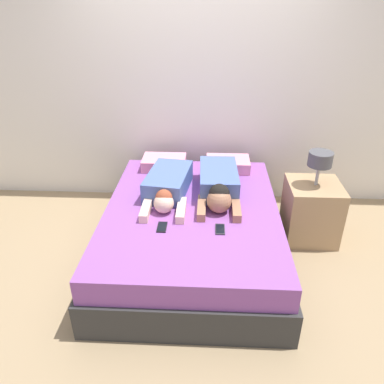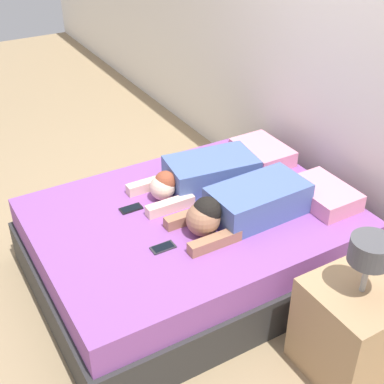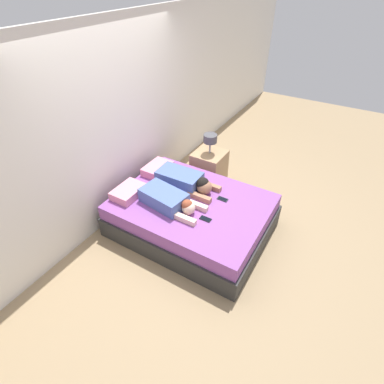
% 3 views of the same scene
% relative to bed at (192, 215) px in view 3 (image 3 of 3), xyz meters
% --- Properties ---
extents(ground_plane, '(12.00, 12.00, 0.00)m').
position_rel_bed_xyz_m(ground_plane, '(0.00, 0.00, -0.25)').
color(ground_plane, '#9E8460').
extents(wall_back, '(12.00, 0.06, 2.60)m').
position_rel_bed_xyz_m(wall_back, '(0.00, 1.17, 1.05)').
color(wall_back, white).
rests_on(wall_back, ground_plane).
extents(bed, '(1.55, 2.04, 0.50)m').
position_rel_bed_xyz_m(bed, '(0.00, 0.00, 0.00)').
color(bed, '#2D2D2D').
rests_on(bed, ground_plane).
extents(pillow_head_left, '(0.45, 0.31, 0.11)m').
position_rel_bed_xyz_m(pillow_head_left, '(-0.33, 0.80, 0.31)').
color(pillow_head_left, pink).
rests_on(pillow_head_left, bed).
extents(pillow_head_right, '(0.45, 0.31, 0.11)m').
position_rel_bed_xyz_m(pillow_head_right, '(0.33, 0.80, 0.31)').
color(pillow_head_right, pink).
rests_on(pillow_head_right, bed).
extents(person_left, '(0.43, 0.89, 0.20)m').
position_rel_bed_xyz_m(person_left, '(-0.23, 0.21, 0.35)').
color(person_left, '#4C66A5').
rests_on(person_left, bed).
extents(person_right, '(0.36, 0.90, 0.24)m').
position_rel_bed_xyz_m(person_right, '(0.23, 0.23, 0.36)').
color(person_right, '#4C66A5').
rests_on(person_right, bed).
extents(cell_phone_left, '(0.07, 0.15, 0.01)m').
position_rel_bed_xyz_m(cell_phone_left, '(-0.22, -0.33, 0.26)').
color(cell_phone_left, black).
rests_on(cell_phone_left, bed).
extents(cell_phone_right, '(0.07, 0.15, 0.01)m').
position_rel_bed_xyz_m(cell_phone_right, '(0.24, -0.34, 0.26)').
color(cell_phone_right, '#2D2D33').
rests_on(cell_phone_right, bed).
extents(nightstand, '(0.49, 0.49, 0.90)m').
position_rel_bed_xyz_m(nightstand, '(1.13, 0.34, 0.06)').
color(nightstand, tan).
rests_on(nightstand, ground_plane).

